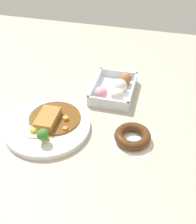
{
  "coord_description": "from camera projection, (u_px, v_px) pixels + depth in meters",
  "views": [
    {
      "loc": [
        -0.69,
        -0.28,
        0.65
      ],
      "look_at": [
        0.04,
        -0.1,
        0.03
      ],
      "focal_mm": 47.01,
      "sensor_mm": 36.0,
      "label": 1
    }
  ],
  "objects": [
    {
      "name": "donut_box",
      "position": [
        115.0,
        89.0,
        1.09
      ],
      "size": [
        0.2,
        0.15,
        0.06
      ],
      "color": "silver",
      "rests_on": "ground_plane"
    },
    {
      "name": "curry_plate",
      "position": [
        48.0,
        125.0,
        0.95
      ],
      "size": [
        0.28,
        0.28,
        0.07
      ],
      "color": "white",
      "rests_on": "ground_plane"
    },
    {
      "name": "chocolate_ring_donut",
      "position": [
        133.0,
        136.0,
        0.91
      ],
      "size": [
        0.15,
        0.15,
        0.03
      ],
      "color": "white",
      "rests_on": "ground_plane"
    },
    {
      "name": "ground_plane",
      "position": [
        68.0,
        121.0,
        0.98
      ],
      "size": [
        1.6,
        1.6,
        0.0
      ],
      "primitive_type": "plane",
      "color": "#B2A893"
    }
  ]
}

